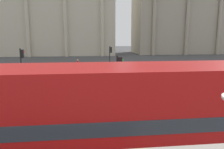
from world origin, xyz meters
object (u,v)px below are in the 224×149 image
Objects in this scene: traffic_light_mid at (22,64)px; traffic_light_near at (118,78)px; plaza_building_left at (50,10)px; traffic_light_far at (110,56)px; double_decker_bus at (108,118)px; plaza_building_right at (192,16)px; pedestrian_olive at (78,96)px; pedestrian_blue at (153,80)px; car_maroon at (135,69)px; pedestrian_red at (78,64)px.

traffic_light_near is at bearing -41.60° from traffic_light_mid.
plaza_building_left is 9.08× the size of traffic_light_far.
traffic_light_near is at bearing -76.64° from plaza_building_left.
double_decker_bus is 13.47m from traffic_light_mid.
pedestrian_olive is (-30.36, -46.30, -9.28)m from plaza_building_right.
traffic_light_far is (12.04, -31.20, -8.98)m from plaza_building_left.
pedestrian_olive is at bearing -123.26° from plaza_building_right.
double_decker_bus is at bearing 55.57° from pedestrian_blue.
traffic_light_mid is 11.50m from pedestrian_blue.
plaza_building_right is 19.20× the size of pedestrian_olive.
double_decker_bus is at bearing -101.72° from traffic_light_near.
double_decker_bus is at bearing -118.51° from plaza_building_right.
pedestrian_olive reaches higher than pedestrian_blue.
plaza_building_left is 8.60× the size of traffic_light_near.
car_maroon is 8.64m from pedestrian_red.
pedestrian_blue is at bearing -69.91° from traffic_light_far.
pedestrian_olive is (8.49, -44.44, -10.34)m from plaza_building_left.
traffic_light_mid reaches higher than car_maroon.
car_maroon is 2.54× the size of pedestrian_blue.
traffic_light_mid reaches higher than pedestrian_red.
pedestrian_blue is (-0.11, -7.73, 0.25)m from car_maroon.
plaza_building_right reaches higher than traffic_light_mid.
car_maroon is (11.50, 7.86, -1.83)m from traffic_light_mid.
pedestrian_red is (-7.30, 12.17, -0.04)m from pedestrian_blue.
plaza_building_left is 7.78× the size of car_maroon.
traffic_light_mid is at bearing -130.28° from plaza_building_right.
plaza_building_left reaches higher than traffic_light_far.
pedestrian_red is (-31.07, -29.19, -9.36)m from plaza_building_right.
pedestrian_blue is at bearing 71.98° from double_decker_bus.
traffic_light_far is 2.18× the size of pedestrian_blue.
pedestrian_blue is at bearing -63.02° from pedestrian_red.
traffic_light_far is at bearing 82.32° from pedestrian_olive.
pedestrian_olive is 1.04× the size of pedestrian_blue.
traffic_light_near is at bearing -120.21° from plaza_building_right.
plaza_building_right is 43.64m from pedestrian_red.
pedestrian_olive is at bearing -45.05° from traffic_light_mid.
traffic_light_far is (8.35, 8.43, -0.17)m from traffic_light_mid.
traffic_light_near is (1.16, 5.57, 0.28)m from double_decker_bus.
traffic_light_mid reaches higher than pedestrian_olive.
pedestrian_blue is (5.29, 12.14, -1.26)m from double_decker_bus.
double_decker_bus is 6.07× the size of pedestrian_blue.
plaza_building_left reaches higher than traffic_light_near.
traffic_light_far reaches higher than pedestrian_olive.
car_maroon is at bearing 73.47° from traffic_light_near.
traffic_light_near is (-27.91, -47.93, -7.79)m from plaza_building_right.
pedestrian_blue is (3.04, -8.30, -1.41)m from traffic_light_far.
traffic_light_near is at bearing -168.44° from car_maroon.
traffic_light_mid reaches higher than pedestrian_blue.
pedestrian_blue is at bearing -119.89° from plaza_building_right.
traffic_light_far reaches higher than car_maroon.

